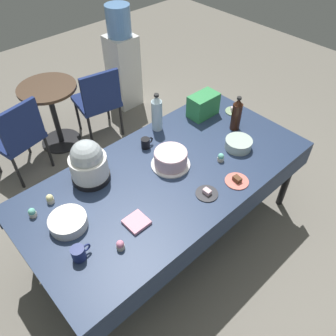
{
  "coord_description": "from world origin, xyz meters",
  "views": [
    {
      "loc": [
        -1.19,
        -1.29,
        2.5
      ],
      "look_at": [
        0.0,
        0.0,
        0.8
      ],
      "focal_mm": 36.06,
      "sensor_mm": 36.0,
      "label": 1
    }
  ],
  "objects_px": {
    "slow_cooker": "(88,163)",
    "cupcake_lemon": "(120,245)",
    "frosted_layer_cake": "(171,159)",
    "cupcake_berry": "(50,199)",
    "coffee_mug_navy": "(79,253)",
    "maroon_chair_left": "(18,135)",
    "maroon_chair_right": "(98,99)",
    "glass_salad_bowl": "(238,144)",
    "soda_carton": "(203,105)",
    "potluck_table": "(168,179)",
    "cupcake_mint": "(221,157)",
    "water_cooler": "(122,61)",
    "ceramic_snack_bowl": "(68,222)",
    "cupcake_cocoa": "(32,213)",
    "dessert_plate_sage": "(234,111)",
    "round_cafe_table": "(52,105)",
    "soda_bottle_cola": "(237,114)",
    "dessert_plate_charcoal": "(207,193)",
    "coffee_mug_black": "(146,143)",
    "soda_bottle_water": "(157,113)",
    "dessert_plate_coral": "(237,181)"
  },
  "relations": [
    {
      "from": "dessert_plate_sage",
      "to": "dessert_plate_coral",
      "type": "bearing_deg",
      "value": -139.05
    },
    {
      "from": "cupcake_lemon",
      "to": "maroon_chair_right",
      "type": "height_order",
      "value": "maroon_chair_right"
    },
    {
      "from": "dessert_plate_charcoal",
      "to": "soda_bottle_cola",
      "type": "height_order",
      "value": "soda_bottle_cola"
    },
    {
      "from": "round_cafe_table",
      "to": "soda_carton",
      "type": "bearing_deg",
      "value": -61.59
    },
    {
      "from": "cupcake_lemon",
      "to": "maroon_chair_left",
      "type": "bearing_deg",
      "value": 86.63
    },
    {
      "from": "maroon_chair_right",
      "to": "round_cafe_table",
      "type": "distance_m",
      "value": 0.49
    },
    {
      "from": "coffee_mug_black",
      "to": "soda_carton",
      "type": "bearing_deg",
      "value": 0.06
    },
    {
      "from": "dessert_plate_charcoal",
      "to": "coffee_mug_navy",
      "type": "relative_size",
      "value": 1.29
    },
    {
      "from": "dessert_plate_sage",
      "to": "maroon_chair_left",
      "type": "distance_m",
      "value": 2.05
    },
    {
      "from": "slow_cooker",
      "to": "soda_bottle_water",
      "type": "height_order",
      "value": "soda_bottle_water"
    },
    {
      "from": "cupcake_cocoa",
      "to": "water_cooler",
      "type": "height_order",
      "value": "water_cooler"
    },
    {
      "from": "dessert_plate_charcoal",
      "to": "water_cooler",
      "type": "relative_size",
      "value": 0.13
    },
    {
      "from": "frosted_layer_cake",
      "to": "ceramic_snack_bowl",
      "type": "bearing_deg",
      "value": 178.06
    },
    {
      "from": "potluck_table",
      "to": "cupcake_mint",
      "type": "distance_m",
      "value": 0.43
    },
    {
      "from": "frosted_layer_cake",
      "to": "ceramic_snack_bowl",
      "type": "distance_m",
      "value": 0.85
    },
    {
      "from": "cupcake_lemon",
      "to": "round_cafe_table",
      "type": "xyz_separation_m",
      "value": [
        0.59,
        2.04,
        -0.28
      ]
    },
    {
      "from": "coffee_mug_black",
      "to": "cupcake_berry",
      "type": "bearing_deg",
      "value": -179.91
    },
    {
      "from": "cupcake_lemon",
      "to": "soda_bottle_cola",
      "type": "relative_size",
      "value": 0.22
    },
    {
      "from": "coffee_mug_black",
      "to": "soda_bottle_water",
      "type": "bearing_deg",
      "value": 28.22
    },
    {
      "from": "cupcake_cocoa",
      "to": "coffee_mug_navy",
      "type": "relative_size",
      "value": 0.55
    },
    {
      "from": "potluck_table",
      "to": "dessert_plate_charcoal",
      "type": "relative_size",
      "value": 13.88
    },
    {
      "from": "ceramic_snack_bowl",
      "to": "maroon_chair_left",
      "type": "relative_size",
      "value": 0.28
    },
    {
      "from": "glass_salad_bowl",
      "to": "coffee_mug_black",
      "type": "relative_size",
      "value": 1.93
    },
    {
      "from": "dessert_plate_sage",
      "to": "soda_bottle_water",
      "type": "distance_m",
      "value": 0.74
    },
    {
      "from": "coffee_mug_navy",
      "to": "coffee_mug_black",
      "type": "distance_m",
      "value": 1.05
    },
    {
      "from": "dessert_plate_charcoal",
      "to": "cupcake_mint",
      "type": "height_order",
      "value": "cupcake_mint"
    },
    {
      "from": "slow_cooker",
      "to": "cupcake_lemon",
      "type": "xyz_separation_m",
      "value": [
        -0.2,
        -0.61,
        -0.12
      ]
    },
    {
      "from": "round_cafe_table",
      "to": "cupcake_cocoa",
      "type": "bearing_deg",
      "value": -120.56
    },
    {
      "from": "glass_salad_bowl",
      "to": "cupcake_cocoa",
      "type": "xyz_separation_m",
      "value": [
        -1.52,
        0.47,
        -0.01
      ]
    },
    {
      "from": "cupcake_lemon",
      "to": "water_cooler",
      "type": "xyz_separation_m",
      "value": [
        1.64,
        2.18,
        -0.19
      ]
    },
    {
      "from": "ceramic_snack_bowl",
      "to": "soda_bottle_cola",
      "type": "xyz_separation_m",
      "value": [
        1.56,
        -0.06,
        0.11
      ]
    },
    {
      "from": "ceramic_snack_bowl",
      "to": "soda_bottle_cola",
      "type": "relative_size",
      "value": 0.79
    },
    {
      "from": "glass_salad_bowl",
      "to": "soda_carton",
      "type": "xyz_separation_m",
      "value": [
        0.12,
        0.5,
        0.06
      ]
    },
    {
      "from": "water_cooler",
      "to": "coffee_mug_navy",
      "type": "bearing_deg",
      "value": -131.84
    },
    {
      "from": "coffee_mug_navy",
      "to": "soda_carton",
      "type": "relative_size",
      "value": 0.47
    },
    {
      "from": "soda_bottle_cola",
      "to": "round_cafe_table",
      "type": "xyz_separation_m",
      "value": [
        -0.83,
        1.75,
        -0.39
      ]
    },
    {
      "from": "slow_cooker",
      "to": "cupcake_mint",
      "type": "height_order",
      "value": "slow_cooker"
    },
    {
      "from": "slow_cooker",
      "to": "coffee_mug_navy",
      "type": "relative_size",
      "value": 2.7
    },
    {
      "from": "potluck_table",
      "to": "maroon_chair_right",
      "type": "distance_m",
      "value": 1.6
    },
    {
      "from": "maroon_chair_right",
      "to": "cupcake_cocoa",
      "type": "bearing_deg",
      "value": -136.4
    },
    {
      "from": "coffee_mug_navy",
      "to": "maroon_chair_left",
      "type": "distance_m",
      "value": 1.76
    },
    {
      "from": "glass_salad_bowl",
      "to": "maroon_chair_right",
      "type": "relative_size",
      "value": 0.25
    },
    {
      "from": "slow_cooker",
      "to": "cupcake_cocoa",
      "type": "xyz_separation_m",
      "value": [
        -0.47,
        -0.03,
        -0.12
      ]
    },
    {
      "from": "ceramic_snack_bowl",
      "to": "dessert_plate_sage",
      "type": "height_order",
      "value": "ceramic_snack_bowl"
    },
    {
      "from": "dessert_plate_sage",
      "to": "coffee_mug_black",
      "type": "bearing_deg",
      "value": 170.01
    },
    {
      "from": "dessert_plate_charcoal",
      "to": "soda_bottle_cola",
      "type": "xyz_separation_m",
      "value": [
        0.72,
        0.35,
        0.13
      ]
    },
    {
      "from": "frosted_layer_cake",
      "to": "cupcake_berry",
      "type": "distance_m",
      "value": 0.89
    },
    {
      "from": "water_cooler",
      "to": "ceramic_snack_bowl",
      "type": "bearing_deg",
      "value": -134.32
    },
    {
      "from": "dessert_plate_sage",
      "to": "cupcake_cocoa",
      "type": "height_order",
      "value": "cupcake_cocoa"
    },
    {
      "from": "soda_bottle_cola",
      "to": "coffee_mug_black",
      "type": "relative_size",
      "value": 2.78
    }
  ]
}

